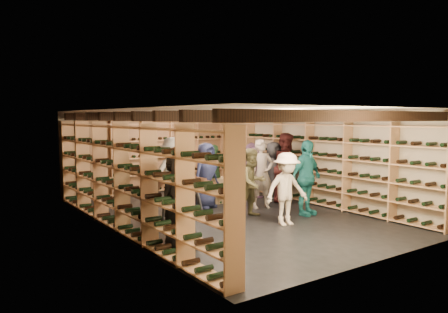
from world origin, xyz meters
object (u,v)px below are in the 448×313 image
person_2 (252,183)px  person_12 (273,170)px  person_5 (179,189)px  crate_loose (197,202)px  person_9 (173,173)px  person_1 (175,199)px  person_4 (306,178)px  crate_stack_left (216,190)px  crate_stack_right (222,196)px  person_0 (182,204)px  person_11 (253,170)px  person_7 (262,174)px  person_3 (287,189)px  person_6 (206,175)px  person_8 (287,167)px  person_10 (213,174)px

person_2 → person_12: person_12 is taller
person_2 → person_5: (-2.02, -0.25, 0.07)m
crate_loose → person_9: person_9 is taller
person_1 → person_4: size_ratio=0.89×
crate_stack_left → crate_loose: (-0.59, 0.00, -0.25)m
crate_stack_right → person_2: 1.91m
person_1 → person_5: 0.56m
person_0 → person_11: size_ratio=1.00×
crate_stack_right → person_12: 1.66m
person_0 → person_12: (4.36, 2.66, 0.01)m
person_9 → person_11: person_9 is taller
person_7 → person_1: bearing=-146.9°
person_1 → person_2: (2.34, 0.70, 0.01)m
crate_stack_right → person_12: (1.50, -0.34, 0.62)m
person_3 → person_2: bearing=105.2°
person_1 → person_3: person_1 is taller
crate_stack_right → crate_loose: (-0.76, 0.00, -0.08)m
person_6 → person_8: 2.27m
person_1 → person_8: (4.21, 1.58, 0.15)m
crate_stack_right → crate_loose: 0.77m
person_7 → person_11: person_7 is taller
person_2 → person_3: bearing=-86.3°
person_6 → person_7: bearing=-53.3°
person_6 → person_8: size_ratio=0.88×
crate_stack_left → person_0: 4.05m
person_2 → person_8: size_ratio=0.85×
person_1 → person_12: size_ratio=0.98×
crate_stack_left → person_4: size_ratio=0.39×
person_0 → person_9: bearing=80.3°
person_6 → person_12: (2.20, 0.00, -0.02)m
person_0 → person_3: bearing=20.9°
person_7 → person_4: bearing=-64.6°
person_4 → person_8: person_8 is taller
person_8 → person_6: bearing=145.4°
crate_loose → person_0: 3.72m
person_3 → person_5: bearing=169.2°
person_3 → person_9: size_ratio=0.86×
person_5 → person_12: 4.24m
crate_stack_left → person_1: person_1 is taller
person_9 → person_11: bearing=-14.2°
crate_stack_right → person_11: (1.04, 0.00, 0.61)m
person_3 → person_10: 2.76m
person_7 → person_12: person_7 is taller
crate_loose → person_11: 1.93m
person_2 → person_6: size_ratio=0.96×
crate_stack_left → crate_stack_right: bearing=0.0°
person_8 → person_10: bearing=132.7°
person_0 → person_8: bearing=41.5°
person_11 → person_10: bearing=172.4°
crate_stack_right → person_5: 3.20m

